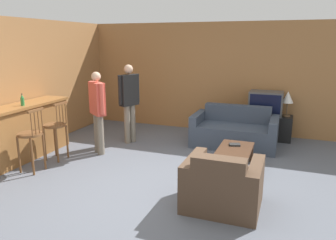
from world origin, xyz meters
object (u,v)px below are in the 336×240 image
at_px(armchair_near, 222,186).
at_px(tv, 266,103).
at_px(bar_chair_mid, 56,129).
at_px(person_by_counter, 98,108).
at_px(table_lamp, 288,98).
at_px(coffee_table, 234,152).
at_px(person_by_window, 129,99).
at_px(bar_chair_near, 31,138).
at_px(tv_unit, 264,127).
at_px(couch_far, 235,132).
at_px(bottle, 22,100).
at_px(book_on_table, 235,145).

bearing_deg(armchair_near, tv, 85.79).
xyz_separation_m(bar_chair_mid, person_by_counter, (0.56, 0.57, 0.32)).
xyz_separation_m(table_lamp, person_by_counter, (-3.41, -2.18, -0.05)).
xyz_separation_m(coffee_table, table_lamp, (0.78, 2.08, 0.65)).
xyz_separation_m(armchair_near, person_by_counter, (-2.70, 1.30, 0.60)).
bearing_deg(person_by_window, coffee_table, -17.64).
distance_m(coffee_table, person_by_counter, 2.69).
xyz_separation_m(bar_chair_near, person_by_counter, (0.56, 1.19, 0.32)).
distance_m(bar_chair_near, person_by_counter, 1.35).
bearing_deg(tv_unit, couch_far, -125.37).
height_order(bar_chair_near, person_by_counter, person_by_counter).
height_order(couch_far, person_by_counter, person_by_counter).
distance_m(couch_far, bottle, 4.20).
distance_m(book_on_table, person_by_counter, 2.67).
bearing_deg(bar_chair_near, person_by_window, 68.60).
relative_size(tv_unit, person_by_window, 0.70).
bearing_deg(bottle, person_by_counter, 36.10).
bearing_deg(table_lamp, tv_unit, 180.00).
bearing_deg(couch_far, person_by_counter, -149.60).
height_order(tv_unit, person_by_window, person_by_window).
bearing_deg(table_lamp, couch_far, -142.44).
distance_m(bar_chair_near, armchair_near, 3.27).
bearing_deg(person_by_window, tv, 26.00).
distance_m(tv, table_lamp, 0.47).
bearing_deg(tv_unit, tv, -90.00).
distance_m(bar_chair_mid, armchair_near, 3.35).
bearing_deg(bar_chair_mid, couch_far, 33.75).
distance_m(bar_chair_near, person_by_window, 2.23).
relative_size(bar_chair_near, book_on_table, 5.04).
distance_m(couch_far, tv_unit, 0.94).
bearing_deg(table_lamp, armchair_near, -101.47).
distance_m(armchair_near, table_lamp, 3.61).
xyz_separation_m(bar_chair_mid, couch_far, (2.97, 1.99, -0.28)).
distance_m(person_by_window, person_by_counter, 0.89).
bearing_deg(couch_far, table_lamp, 37.56).
distance_m(bar_chair_mid, tv, 4.47).
distance_m(bottle, table_lamp, 5.37).
bearing_deg(coffee_table, bottle, -166.69).
bearing_deg(coffee_table, couch_far, 99.11).
bearing_deg(bar_chair_near, person_by_counter, 64.89).
relative_size(coffee_table, book_on_table, 4.79).
bearing_deg(bar_chair_near, bottle, 140.89).
distance_m(book_on_table, table_lamp, 2.13).
xyz_separation_m(tv, person_by_window, (-2.71, -1.32, 0.14)).
bearing_deg(coffee_table, bar_chair_near, -158.00).
bearing_deg(tv, armchair_near, -94.21).
height_order(bar_chair_near, couch_far, bar_chair_near).
bearing_deg(bottle, coffee_table, 13.31).
bearing_deg(person_by_counter, bottle, -143.90).
relative_size(person_by_window, person_by_counter, 1.05).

